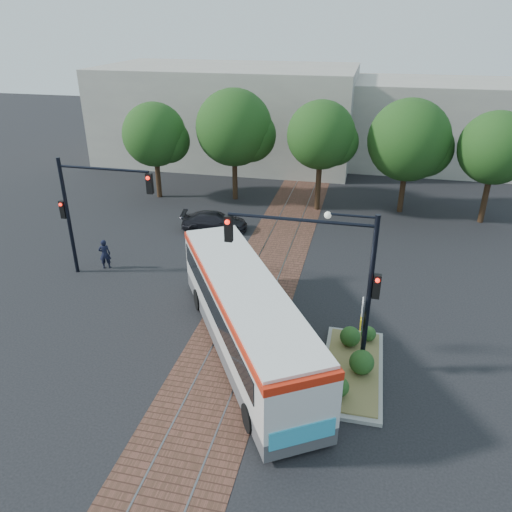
{
  "coord_description": "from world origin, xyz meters",
  "views": [
    {
      "loc": [
        4.63,
        -16.22,
        11.99
      ],
      "look_at": [
        -0.17,
        4.65,
        1.6
      ],
      "focal_mm": 35.0,
      "sensor_mm": 36.0,
      "label": 1
    }
  ],
  "objects_px": {
    "city_bus": "(245,313)",
    "signal_pole_main": "(335,268)",
    "signal_pole_left": "(87,203)",
    "parked_car": "(214,221)",
    "traffic_island": "(353,363)",
    "officer": "(105,254)"
  },
  "relations": [
    {
      "from": "traffic_island",
      "to": "parked_car",
      "type": "height_order",
      "value": "parked_car"
    },
    {
      "from": "signal_pole_left",
      "to": "parked_car",
      "type": "bearing_deg",
      "value": 58.75
    },
    {
      "from": "signal_pole_main",
      "to": "traffic_island",
      "type": "bearing_deg",
      "value": -5.36
    },
    {
      "from": "officer",
      "to": "parked_car",
      "type": "relative_size",
      "value": 0.4
    },
    {
      "from": "officer",
      "to": "traffic_island",
      "type": "bearing_deg",
      "value": 132.44
    },
    {
      "from": "signal_pole_main",
      "to": "officer",
      "type": "relative_size",
      "value": 3.75
    },
    {
      "from": "traffic_island",
      "to": "officer",
      "type": "distance_m",
      "value": 14.24
    },
    {
      "from": "signal_pole_main",
      "to": "signal_pole_left",
      "type": "height_order",
      "value": "signal_pole_main"
    },
    {
      "from": "signal_pole_left",
      "to": "parked_car",
      "type": "height_order",
      "value": "signal_pole_left"
    },
    {
      "from": "city_bus",
      "to": "signal_pole_main",
      "type": "relative_size",
      "value": 1.83
    },
    {
      "from": "signal_pole_left",
      "to": "parked_car",
      "type": "relative_size",
      "value": 1.5
    },
    {
      "from": "officer",
      "to": "city_bus",
      "type": "bearing_deg",
      "value": 125.15
    },
    {
      "from": "traffic_island",
      "to": "signal_pole_main",
      "type": "distance_m",
      "value": 3.95
    },
    {
      "from": "signal_pole_main",
      "to": "signal_pole_left",
      "type": "distance_m",
      "value": 13.14
    },
    {
      "from": "traffic_island",
      "to": "city_bus",
      "type": "bearing_deg",
      "value": 174.52
    },
    {
      "from": "signal_pole_left",
      "to": "parked_car",
      "type": "distance_m",
      "value": 8.66
    },
    {
      "from": "city_bus",
      "to": "traffic_island",
      "type": "bearing_deg",
      "value": -36.44
    },
    {
      "from": "city_bus",
      "to": "signal_pole_main",
      "type": "bearing_deg",
      "value": -36.47
    },
    {
      "from": "signal_pole_main",
      "to": "signal_pole_left",
      "type": "bearing_deg",
      "value": 158.55
    },
    {
      "from": "signal_pole_left",
      "to": "officer",
      "type": "bearing_deg",
      "value": 80.78
    },
    {
      "from": "signal_pole_left",
      "to": "parked_car",
      "type": "xyz_separation_m",
      "value": [
        4.16,
        6.85,
        -3.28
      ]
    },
    {
      "from": "signal_pole_main",
      "to": "parked_car",
      "type": "bearing_deg",
      "value": 124.69
    }
  ]
}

